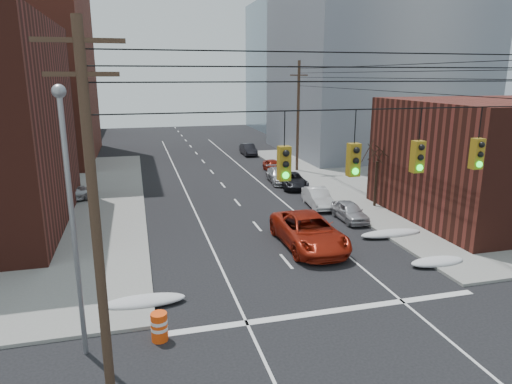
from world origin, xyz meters
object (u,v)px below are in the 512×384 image
lot_car_a (26,202)px  lot_car_b (68,193)px  red_pickup (309,231)px  parked_car_b (318,198)px  parked_car_c (293,180)px  parked_car_e (273,166)px  construction_barrel (159,326)px  parked_car_d (279,175)px  parked_car_a (350,211)px  lot_car_d (1,193)px  parked_car_f (248,149)px

lot_car_a → lot_car_b: lot_car_a is taller
red_pickup → parked_car_b: bearing=64.2°
parked_car_b → lot_car_b: (-18.25, 5.88, 0.09)m
parked_car_c → parked_car_e: bearing=93.4°
parked_car_e → lot_car_b: lot_car_b is taller
lot_car_b → construction_barrel: (5.74, -21.05, -0.22)m
lot_car_b → parked_car_d: bearing=-106.0°
lot_car_b → parked_car_a: bearing=-140.4°
parked_car_b → parked_car_c: parked_car_b is taller
lot_car_a → lot_car_d: (-2.49, 3.63, -0.05)m
parked_car_a → parked_car_f: size_ratio=0.90×
parked_car_c → parked_car_e: (0.32, 6.94, -0.02)m
parked_car_a → lot_car_d: lot_car_d is taller
lot_car_b → construction_barrel: 21.82m
parked_car_b → lot_car_d: 24.30m
parked_car_b → lot_car_a: lot_car_a is taller
parked_car_c → construction_barrel: (-12.68, -21.38, -0.07)m
parked_car_e → lot_car_a: (-21.21, -9.59, 0.22)m
parked_car_e → construction_barrel: 31.16m
parked_car_a → parked_car_d: 12.06m
parked_car_b → construction_barrel: parked_car_b is taller
parked_car_e → lot_car_a: bearing=-156.0°
parked_car_b → parked_car_d: (-0.39, 8.32, -0.03)m
parked_car_b → parked_car_e: 13.16m
parked_car_a → construction_barrel: 17.58m
parked_car_a → lot_car_b: (-19.05, 9.56, 0.14)m
parked_car_b → lot_car_a: bearing=175.6°
parked_car_c → parked_car_e: 6.95m
parked_car_c → lot_car_d: size_ratio=1.24×
lot_car_b → parked_car_c: bearing=-112.8°
parked_car_f → lot_car_d: lot_car_d is taller
parked_car_d → lot_car_d: (-22.82, -1.12, 0.12)m
lot_car_d → construction_barrel: 24.80m
parked_car_c → lot_car_a: size_ratio=1.11×
red_pickup → parked_car_c: red_pickup is taller
parked_car_d → lot_car_d: 22.85m
parked_car_e → red_pickup: bearing=-101.6°
parked_car_c → lot_car_d: bearing=-176.4°
red_pickup → parked_car_e: 21.15m
lot_car_d → red_pickup: bearing=-114.9°
red_pickup → parked_car_f: 31.49m
lot_car_d → parked_car_a: bearing=-102.2°
red_pickup → construction_barrel: bearing=-139.3°
parked_car_e → lot_car_d: (-23.71, -5.95, 0.17)m
parked_car_a → parked_car_b: size_ratio=0.89×
lot_car_b → lot_car_d: bearing=51.3°
lot_car_a → construction_barrel: (8.21, -18.74, -0.27)m
parked_car_f → parked_car_e: bearing=-89.2°
red_pickup → parked_car_b: size_ratio=1.57×
parked_car_c → lot_car_a: 21.06m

